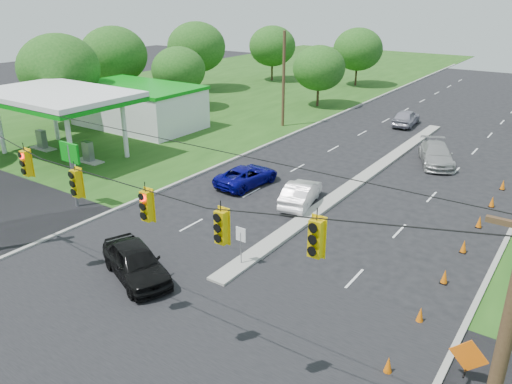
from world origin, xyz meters
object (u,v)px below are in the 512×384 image
Objects in this scene: white_sedan at (301,193)px; blue_pickup at (247,176)px; gas_station at (127,104)px; black_sedan at (136,262)px.

white_sedan reaches higher than blue_pickup.
gas_station is 4.01× the size of blue_pickup.
white_sedan is (1.96, 11.76, -0.08)m from black_sedan.
gas_station is at bearing -11.12° from blue_pickup.
gas_station is 4.36× the size of white_sedan.
black_sedan is 1.08× the size of white_sedan.
white_sedan is at bearing 12.79° from black_sedan.
black_sedan is at bearing 107.82° from blue_pickup.
white_sedan is 0.92× the size of blue_pickup.
white_sedan is at bearing 175.60° from blue_pickup.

